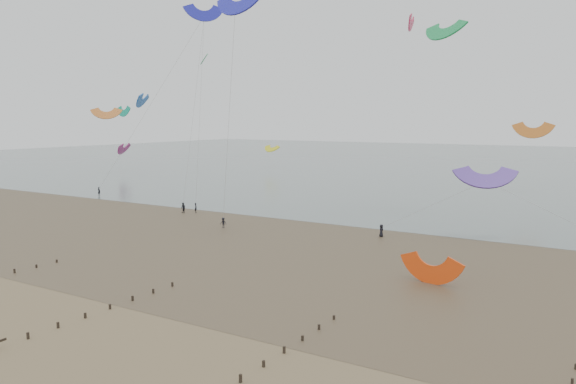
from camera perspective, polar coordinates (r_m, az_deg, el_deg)
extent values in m
plane|color=brown|center=(53.38, -23.90, -11.34)|extent=(500.00, 500.00, 0.00)
plane|color=#475654|center=(232.80, 20.84, 2.85)|extent=(500.00, 500.00, 0.00)
plane|color=#473A28|center=(77.85, -2.23, -4.88)|extent=(500.00, 500.00, 0.00)
ellipsoid|color=slate|center=(80.13, -18.37, -4.91)|extent=(23.60, 14.36, 0.01)
ellipsoid|color=slate|center=(74.72, 6.79, -5.46)|extent=(33.64, 18.32, 0.01)
ellipsoid|color=slate|center=(108.10, -18.68, -1.80)|extent=(26.95, 14.22, 0.01)
cube|color=black|center=(68.15, -26.03, -7.26)|extent=(0.16, 0.16, 0.51)
cube|color=black|center=(69.55, -24.20, -6.89)|extent=(0.16, 0.16, 0.48)
cube|color=black|center=(71.01, -22.44, -6.52)|extent=(0.16, 0.16, 0.45)
cube|color=black|center=(48.17, -24.91, -13.11)|extent=(0.16, 0.16, 0.62)
cube|color=black|center=(49.56, -22.33, -12.40)|extent=(0.16, 0.16, 0.59)
cube|color=black|center=(51.06, -19.91, -11.72)|extent=(0.16, 0.16, 0.57)
cube|color=black|center=(52.65, -17.64, -11.06)|extent=(0.16, 0.16, 0.54)
cube|color=black|center=(54.31, -15.51, -10.42)|extent=(0.16, 0.16, 0.51)
cube|color=black|center=(56.06, -13.53, -9.80)|extent=(0.16, 0.16, 0.48)
cube|color=black|center=(57.86, -11.67, -9.22)|extent=(0.16, 0.16, 0.45)
cube|color=black|center=(37.55, -4.85, -18.40)|extent=(0.16, 0.16, 0.59)
cube|color=black|center=(39.51, -2.49, -17.04)|extent=(0.16, 0.16, 0.57)
cube|color=black|center=(41.54, -0.40, -15.79)|extent=(0.16, 0.16, 0.54)
cube|color=black|center=(43.63, 1.48, -14.64)|extent=(0.16, 0.16, 0.51)
cube|color=black|center=(45.78, 3.17, -13.58)|extent=(0.16, 0.16, 0.48)
cube|color=black|center=(47.98, 4.69, -12.61)|extent=(0.16, 0.16, 0.45)
cube|color=black|center=(41.20, 26.90, -16.87)|extent=(0.16, 0.16, 0.48)
cube|color=black|center=(43.62, 27.19, -15.53)|extent=(0.16, 0.16, 0.45)
imported|color=black|center=(101.27, -9.35, -1.60)|extent=(0.76, 0.75, 1.77)
imported|color=black|center=(80.75, 9.46, -3.89)|extent=(0.91, 1.04, 1.79)
imported|color=black|center=(129.71, -18.65, 0.08)|extent=(0.69, 0.48, 1.83)
imported|color=black|center=(101.49, -10.60, -1.59)|extent=(1.03, 0.88, 1.86)
imported|color=black|center=(86.75, -6.59, -3.12)|extent=(1.16, 0.85, 1.60)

